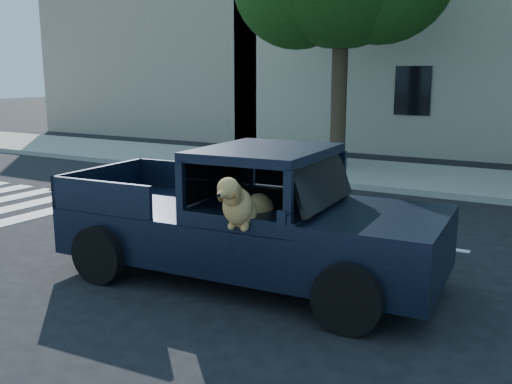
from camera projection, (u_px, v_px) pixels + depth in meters
ground at (336, 321)px, 6.34m from camera, size 120.00×120.00×0.00m
far_sidewalk at (481, 183)px, 14.09m from camera, size 60.00×4.00×0.15m
building_left at (179, 47)px, 26.94m from camera, size 12.00×6.00×8.00m
pickup_truck at (242, 235)px, 7.56m from camera, size 5.13×2.68×1.79m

